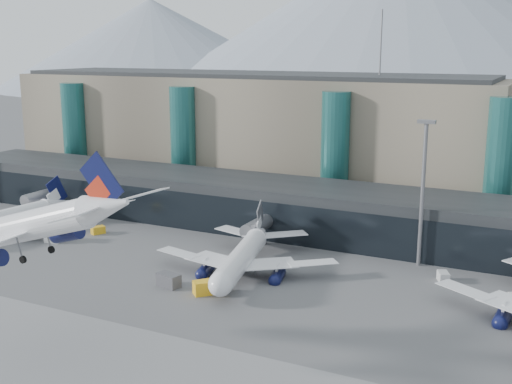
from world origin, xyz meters
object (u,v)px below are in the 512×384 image
veh_h (206,287)px  veh_b (98,230)px  veh_g (443,277)px  veh_c (169,280)px  veh_a (53,238)px  jet_parked_mid (245,247)px  lightmast_mid (423,185)px  jet_parked_left (13,212)px  hero_jet (40,218)px

veh_h → veh_b: bearing=106.1°
veh_b → veh_g: size_ratio=0.98×
veh_b → veh_h: (36.69, -18.56, 0.31)m
veh_c → veh_b: bearing=160.9°
veh_a → veh_c: (33.80, -9.90, 0.24)m
jet_parked_mid → veh_h: 12.78m
lightmast_mid → jet_parked_left: bearing=-169.0°
lightmast_mid → jet_parked_mid: bearing=-149.1°
hero_jet → veh_g: bearing=54.8°
hero_jet → veh_g: hero_jet is taller
lightmast_mid → veh_a: bearing=-164.9°
veh_b → veh_a: bearing=-178.3°
hero_jet → veh_c: 31.39m
veh_b → veh_h: 41.12m
jet_parked_mid → veh_a: 41.45m
jet_parked_mid → veh_c: bearing=135.9°
jet_parked_mid → veh_c: 14.76m
hero_jet → veh_a: 52.70m
lightmast_mid → veh_b: bearing=-171.5°
veh_b → veh_g: veh_g is taller
hero_jet → veh_h: hero_jet is taller
jet_parked_mid → veh_c: (-7.45, -12.39, -3.00)m
hero_jet → veh_h: 32.09m
jet_parked_left → veh_c: (46.89, -12.43, -3.05)m
jet_parked_left → hero_jet: bearing=-123.2°
veh_b → veh_g: 68.85m
jet_parked_mid → veh_a: bearing=80.4°
hero_jet → veh_c: bearing=94.0°
veh_c → veh_g: 44.75m
hero_jet → veh_b: hero_jet is taller
veh_g → veh_h: size_ratio=0.70×
jet_parked_mid → veh_c: jet_parked_mid is taller
veh_g → lightmast_mid: bearing=-162.5°
lightmast_mid → veh_h: size_ratio=6.59×
veh_b → lightmast_mid: bearing=-54.6°
veh_c → veh_g: veh_c is taller
jet_parked_left → veh_b: jet_parked_left is taller
veh_b → veh_h: size_ratio=0.68×
hero_jet → veh_g: 64.35m
jet_parked_left → veh_g: jet_parked_left is taller
jet_parked_left → veh_b: (17.15, 6.12, -3.36)m
veh_c → lightmast_mid: bearing=52.7°
veh_h → jet_parked_mid: bearing=40.7°
veh_b → veh_c: veh_c is taller
lightmast_mid → veh_b: (-63.39, -9.52, -13.66)m
lightmast_mid → veh_g: bearing=-48.9°
veh_a → veh_g: (72.83, 12.01, -0.05)m
lightmast_mid → hero_jet: bearing=-121.5°
lightmast_mid → veh_c: 45.81m
jet_parked_mid → veh_b: jet_parked_mid is taller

